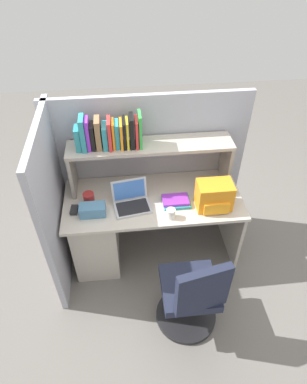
{
  "coord_description": "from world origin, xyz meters",
  "views": [
    {
      "loc": [
        -0.23,
        -2.2,
        2.77
      ],
      "look_at": [
        0.0,
        -0.05,
        0.85
      ],
      "focal_mm": 31.26,
      "sensor_mm": 36.0,
      "label": 1
    }
  ],
  "objects_px": {
    "snack_canister": "(89,199)",
    "backpack": "(214,196)",
    "paper_cup": "(171,214)",
    "tissue_box": "(93,210)",
    "computer_mouse": "(74,210)",
    "laptop": "(131,201)",
    "office_chair": "(191,297)"
  },
  "relations": [
    {
      "from": "backpack",
      "to": "office_chair",
      "type": "bearing_deg",
      "value": -113.88
    },
    {
      "from": "laptop",
      "to": "office_chair",
      "type": "relative_size",
      "value": 0.37
    },
    {
      "from": "laptop",
      "to": "paper_cup",
      "type": "height_order",
      "value": "laptop"
    },
    {
      "from": "computer_mouse",
      "to": "snack_canister",
      "type": "xyz_separation_m",
      "value": [
        0.13,
        0.08,
        0.05
      ]
    },
    {
      "from": "paper_cup",
      "to": "tissue_box",
      "type": "height_order",
      "value": "tissue_box"
    },
    {
      "from": "backpack",
      "to": "tissue_box",
      "type": "relative_size",
      "value": 1.36
    },
    {
      "from": "paper_cup",
      "to": "computer_mouse",
      "type": "bearing_deg",
      "value": 168.78
    },
    {
      "from": "backpack",
      "to": "paper_cup",
      "type": "xyz_separation_m",
      "value": [
        -0.39,
        -0.1,
        -0.08
      ]
    },
    {
      "from": "backpack",
      "to": "computer_mouse",
      "type": "bearing_deg",
      "value": 176.87
    },
    {
      "from": "backpack",
      "to": "snack_canister",
      "type": "distance_m",
      "value": 1.09
    },
    {
      "from": "tissue_box",
      "to": "office_chair",
      "type": "relative_size",
      "value": 0.24
    },
    {
      "from": "laptop",
      "to": "snack_canister",
      "type": "bearing_deg",
      "value": 172.06
    },
    {
      "from": "snack_canister",
      "to": "office_chair",
      "type": "relative_size",
      "value": 0.13
    },
    {
      "from": "backpack",
      "to": "computer_mouse",
      "type": "distance_m",
      "value": 1.21
    },
    {
      "from": "paper_cup",
      "to": "office_chair",
      "type": "xyz_separation_m",
      "value": [
        0.09,
        -0.57,
        -0.38
      ]
    },
    {
      "from": "snack_canister",
      "to": "tissue_box",
      "type": "bearing_deg",
      "value": -75.96
    },
    {
      "from": "paper_cup",
      "to": "tissue_box",
      "type": "bearing_deg",
      "value": 170.48
    },
    {
      "from": "backpack",
      "to": "tissue_box",
      "type": "bearing_deg",
      "value": 179.25
    },
    {
      "from": "snack_canister",
      "to": "backpack",
      "type": "bearing_deg",
      "value": -7.56
    },
    {
      "from": "paper_cup",
      "to": "office_chair",
      "type": "bearing_deg",
      "value": -80.56
    },
    {
      "from": "computer_mouse",
      "to": "snack_canister",
      "type": "distance_m",
      "value": 0.16
    },
    {
      "from": "laptop",
      "to": "snack_canister",
      "type": "relative_size",
      "value": 2.81
    },
    {
      "from": "paper_cup",
      "to": "tissue_box",
      "type": "distance_m",
      "value": 0.66
    },
    {
      "from": "backpack",
      "to": "snack_canister",
      "type": "relative_size",
      "value": 2.45
    },
    {
      "from": "laptop",
      "to": "computer_mouse",
      "type": "bearing_deg",
      "value": -177.02
    },
    {
      "from": "backpack",
      "to": "computer_mouse",
      "type": "xyz_separation_m",
      "value": [
        -1.21,
        0.07,
        -0.1
      ]
    },
    {
      "from": "computer_mouse",
      "to": "backpack",
      "type": "bearing_deg",
      "value": 2.19
    },
    {
      "from": "laptop",
      "to": "paper_cup",
      "type": "relative_size",
      "value": 3.78
    },
    {
      "from": "snack_canister",
      "to": "office_chair",
      "type": "height_order",
      "value": "office_chair"
    },
    {
      "from": "paper_cup",
      "to": "snack_canister",
      "type": "xyz_separation_m",
      "value": [
        -0.69,
        0.24,
        0.02
      ]
    },
    {
      "from": "tissue_box",
      "to": "backpack",
      "type": "bearing_deg",
      "value": -0.84
    },
    {
      "from": "laptop",
      "to": "backpack",
      "type": "distance_m",
      "value": 0.72
    }
  ]
}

